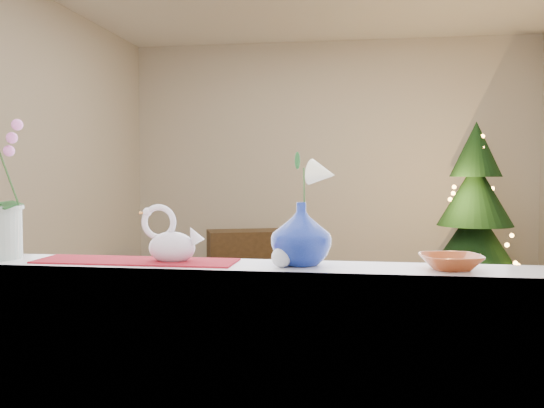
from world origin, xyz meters
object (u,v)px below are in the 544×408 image
(amber_dish, at_px, (451,263))
(xmas_tree, at_px, (475,212))
(blue_vase, at_px, (301,229))
(swan, at_px, (172,235))
(paperweight, at_px, (282,257))
(side_table, at_px, (249,261))

(amber_dish, height_order, xmas_tree, xmas_tree)
(blue_vase, distance_m, amber_dish, 0.49)
(blue_vase, height_order, xmas_tree, xmas_tree)
(swan, relative_size, paperweight, 3.34)
(swan, xyz_separation_m, xmas_tree, (1.69, 4.00, -0.16))
(swan, height_order, xmas_tree, xmas_tree)
(amber_dish, bearing_deg, swan, 179.62)
(amber_dish, distance_m, side_table, 4.41)
(blue_vase, bearing_deg, side_table, 103.38)
(paperweight, xyz_separation_m, side_table, (-0.92, 4.16, -0.64))
(blue_vase, relative_size, paperweight, 3.65)
(swan, distance_m, paperweight, 0.40)
(blue_vase, distance_m, side_table, 4.28)
(side_table, bearing_deg, paperweight, -98.21)
(swan, relative_size, xmas_tree, 0.13)
(blue_vase, bearing_deg, paperweight, -133.37)
(blue_vase, xyz_separation_m, paperweight, (-0.06, -0.06, -0.09))
(blue_vase, relative_size, amber_dish, 1.45)
(blue_vase, height_order, side_table, blue_vase)
(blue_vase, height_order, amber_dish, blue_vase)
(paperweight, relative_size, side_table, 0.08)
(xmas_tree, distance_m, side_table, 2.28)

